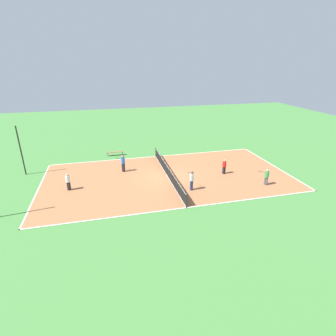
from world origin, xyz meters
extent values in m
plane|color=#47843D|center=(0.00, 0.00, 0.00)|extent=(80.00, 80.00, 0.00)
cube|color=#AD6B42|center=(0.00, 0.00, 0.01)|extent=(11.83, 23.00, 0.02)
cube|color=white|center=(-5.87, 0.00, 0.02)|extent=(0.10, 23.00, 0.00)
cube|color=white|center=(5.87, 0.00, 0.02)|extent=(0.10, 23.00, 0.00)
cube|color=white|center=(0.00, -11.45, 0.02)|extent=(11.83, 0.10, 0.00)
cube|color=white|center=(0.00, 11.45, 0.02)|extent=(11.83, 0.10, 0.00)
cube|color=white|center=(0.00, 0.00, 0.02)|extent=(11.83, 0.10, 0.00)
cylinder|color=black|center=(-5.77, 0.00, 0.55)|extent=(0.10, 0.10, 1.06)
cylinder|color=black|center=(5.77, 0.00, 0.55)|extent=(0.10, 0.10, 1.06)
cube|color=black|center=(0.00, 0.00, 0.53)|extent=(11.53, 0.03, 1.01)
cube|color=white|center=(0.00, 0.00, 1.00)|extent=(11.53, 0.04, 0.06)
cube|color=olive|center=(7.37, 4.51, 0.43)|extent=(0.36, 1.97, 0.04)
cylinder|color=#4C4C51|center=(7.37, 3.68, 0.21)|extent=(0.08, 0.08, 0.41)
cylinder|color=#4C4C51|center=(7.37, 5.35, 0.21)|extent=(0.08, 0.08, 0.41)
cube|color=black|center=(-0.61, -5.45, 0.39)|extent=(0.28, 0.24, 0.73)
cylinder|color=red|center=(-0.61, -5.45, 1.01)|extent=(0.42, 0.42, 0.51)
sphere|color=tan|center=(-0.61, -5.45, 1.37)|extent=(0.22, 0.22, 0.22)
cube|color=black|center=(2.27, 3.98, 0.45)|extent=(0.31, 0.32, 0.85)
cylinder|color=blue|center=(2.27, 3.98, 1.18)|extent=(0.51, 0.51, 0.60)
sphere|color=#A87A56|center=(2.27, 3.98, 1.60)|extent=(0.26, 0.26, 0.26)
cylinder|color=#262626|center=(2.47, 4.24, 1.33)|extent=(0.20, 0.24, 0.03)
torus|color=black|center=(2.64, 4.46, 1.33)|extent=(0.43, 0.43, 0.02)
cube|color=#4C4C51|center=(-3.79, -7.98, 0.39)|extent=(0.32, 0.31, 0.74)
cylinder|color=green|center=(-3.79, -7.98, 1.02)|extent=(0.51, 0.51, 0.52)
sphere|color=tan|center=(-3.79, -7.98, 1.39)|extent=(0.22, 0.22, 0.22)
cylinder|color=#262626|center=(-3.54, -7.78, 1.15)|extent=(0.24, 0.20, 0.03)
torus|color=black|center=(-3.33, -7.60, 1.15)|extent=(0.43, 0.43, 0.02)
cube|color=black|center=(-0.66, 8.83, 0.40)|extent=(0.31, 0.28, 0.75)
cylinder|color=white|center=(-0.66, 8.83, 1.03)|extent=(0.47, 0.47, 0.52)
sphere|color=beige|center=(-0.66, 8.83, 1.41)|extent=(0.22, 0.22, 0.22)
cube|color=navy|center=(-3.17, -1.27, 0.46)|extent=(0.26, 0.21, 0.87)
cylinder|color=silver|center=(-3.17, -1.27, 1.20)|extent=(0.37, 0.37, 0.61)
sphere|color=brown|center=(-3.17, -1.27, 1.63)|extent=(0.26, 0.26, 0.26)
cylinder|color=#262626|center=(-2.85, -1.28, 1.35)|extent=(0.28, 0.04, 0.03)
torus|color=black|center=(-2.57, -1.29, 1.35)|extent=(0.32, 0.32, 0.02)
sphere|color=#CCE033|center=(1.54, -4.22, 0.06)|extent=(0.07, 0.07, 0.07)
sphere|color=#CCE033|center=(-1.90, 11.18, 0.06)|extent=(0.07, 0.07, 0.07)
cylinder|color=black|center=(3.87, 13.25, 2.39)|extent=(0.12, 0.12, 4.79)
camera|label=1|loc=(-22.05, 5.46, 10.20)|focal=28.00mm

